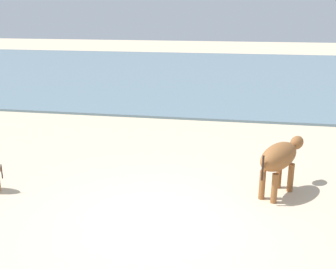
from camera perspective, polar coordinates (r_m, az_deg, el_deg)
name	(u,v)px	position (r m, az deg, el deg)	size (l,w,h in m)	color
ground	(155,221)	(6.95, -1.77, -11.88)	(80.00, 80.00, 0.00)	beige
sea_water	(219,73)	(22.72, 7.07, 8.49)	(60.00, 20.00, 0.08)	slate
cow_adult_brown	(280,158)	(7.86, 15.28, -3.12)	(1.06, 1.45, 1.02)	brown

